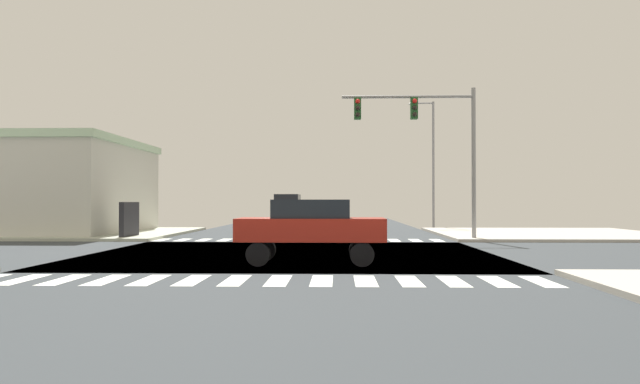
{
  "coord_description": "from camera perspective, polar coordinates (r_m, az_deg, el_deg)",
  "views": [
    {
      "loc": [
        1.62,
        -21.21,
        1.82
      ],
      "look_at": [
        0.68,
        10.37,
        2.32
      ],
      "focal_mm": 33.98,
      "sensor_mm": 36.0,
      "label": 1
    }
  ],
  "objects": [
    {
      "name": "ground",
      "position": [
        21.36,
        -2.67,
        -5.87
      ],
      "size": [
        90.0,
        90.0,
        0.05
      ],
      "color": "#343A3E"
    },
    {
      "name": "sidewalk_corner_ne",
      "position": [
        35.15,
        20.64,
        -3.7
      ],
      "size": [
        12.0,
        12.0,
        0.14
      ],
      "color": "#B2ADA3",
      "rests_on": "ground"
    },
    {
      "name": "sidewalk_corner_nw",
      "position": [
        36.33,
        -22.07,
        -3.6
      ],
      "size": [
        12.0,
        12.0,
        0.14
      ],
      "color": "#ADB29F",
      "rests_on": "ground"
    },
    {
      "name": "crosswalk_near",
      "position": [
        14.16,
        -5.97,
        -8.28
      ],
      "size": [
        13.5,
        2.0,
        0.01
      ],
      "color": "white",
      "rests_on": "ground"
    },
    {
      "name": "crosswalk_far",
      "position": [
        28.63,
        -2.05,
        -4.55
      ],
      "size": [
        13.5,
        2.0,
        0.01
      ],
      "color": "white",
      "rests_on": "ground"
    },
    {
      "name": "traffic_signal_mast",
      "position": [
        28.84,
        9.76,
        5.93
      ],
      "size": [
        6.25,
        0.55,
        7.14
      ],
      "color": "gray",
      "rests_on": "ground"
    },
    {
      "name": "street_lamp",
      "position": [
        41.76,
        10.31,
        3.62
      ],
      "size": [
        1.78,
        0.32,
        8.61
      ],
      "color": "gray",
      "rests_on": "ground"
    },
    {
      "name": "bank_building",
      "position": [
        38.3,
        -26.63,
        0.45
      ],
      "size": [
        14.7,
        11.06,
        5.31
      ],
      "color": "beige",
      "rests_on": "ground"
    },
    {
      "name": "sedan_crossing_2",
      "position": [
        17.75,
        -0.84,
        -3.19
      ],
      "size": [
        4.3,
        1.8,
        1.88
      ],
      "rotation": [
        0.0,
        0.0,
        1.57
      ],
      "color": "black",
      "rests_on": "ground"
    },
    {
      "name": "suv_leading_1",
      "position": [
        43.65,
        -3.05,
        -1.46
      ],
      "size": [
        1.96,
        4.6,
        2.34
      ],
      "rotation": [
        0.0,
        0.0,
        3.14
      ],
      "color": "black",
      "rests_on": "ground"
    }
  ]
}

